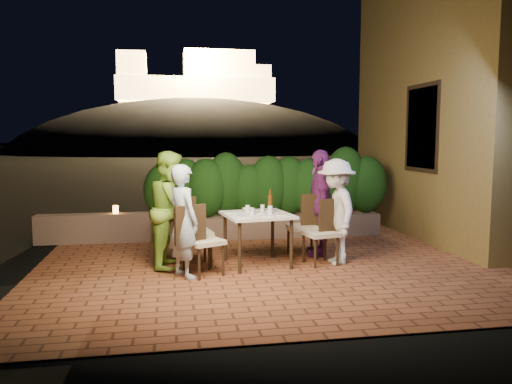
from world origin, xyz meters
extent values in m
plane|color=black|center=(0.00, 0.00, -0.02)|extent=(400.00, 400.00, 0.00)
cube|color=brown|center=(0.00, 0.50, -0.07)|extent=(7.00, 6.00, 0.15)
cube|color=olive|center=(3.60, 2.00, 2.50)|extent=(1.60, 5.00, 5.00)
cube|color=black|center=(2.82, 1.50, 2.00)|extent=(0.08, 1.00, 1.40)
cube|color=black|center=(2.81, 1.50, 2.00)|extent=(0.06, 1.15, 1.55)
cube|color=brown|center=(0.20, 2.30, 0.20)|extent=(4.20, 0.55, 0.40)
cube|color=brown|center=(-2.80, 2.30, 0.25)|extent=(2.20, 0.30, 0.50)
ellipsoid|color=black|center=(2.00, 60.00, -4.00)|extent=(52.00, 40.00, 22.00)
cylinder|color=white|center=(-0.61, -0.03, 0.76)|extent=(0.21, 0.21, 0.01)
cylinder|color=white|center=(-0.71, 0.41, 0.76)|extent=(0.21, 0.21, 0.01)
cylinder|color=white|center=(-0.03, 0.06, 0.76)|extent=(0.22, 0.22, 0.01)
cylinder|color=white|center=(-0.13, 0.54, 0.76)|extent=(0.21, 0.21, 0.01)
cylinder|color=white|center=(-0.35, 0.30, 0.76)|extent=(0.23, 0.23, 0.01)
cylinder|color=white|center=(-0.25, -0.05, 0.76)|extent=(0.20, 0.20, 0.01)
cylinder|color=silver|center=(-0.46, 0.12, 0.80)|extent=(0.06, 0.06, 0.10)
cylinder|color=silver|center=(-0.48, 0.38, 0.80)|extent=(0.06, 0.06, 0.11)
cylinder|color=silver|center=(-0.19, 0.18, 0.81)|extent=(0.07, 0.07, 0.12)
cylinder|color=silver|center=(-0.25, 0.43, 0.80)|extent=(0.06, 0.06, 0.11)
imported|color=white|center=(-0.45, 0.52, 0.77)|extent=(0.20, 0.20, 0.04)
imported|color=#A8C4D8|center=(-1.42, -0.20, 0.75)|extent=(0.58, 0.65, 1.49)
imported|color=#91CB3F|center=(-1.58, 0.38, 0.82)|extent=(0.73, 0.88, 1.65)
imported|color=silver|center=(0.78, 0.16, 0.77)|extent=(0.57, 0.99, 1.53)
imported|color=#6A246C|center=(0.71, 0.71, 0.83)|extent=(0.60, 1.03, 1.65)
cylinder|color=orange|center=(-2.54, 2.30, 0.57)|extent=(0.10, 0.10, 0.14)
camera|label=1|loc=(-1.59, -6.69, 1.83)|focal=35.00mm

